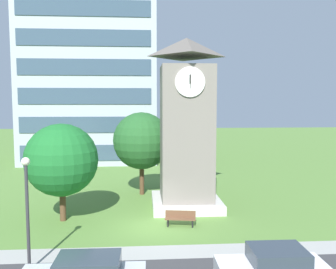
% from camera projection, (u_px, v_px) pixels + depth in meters
% --- Properties ---
extents(ground_plane, '(160.00, 160.00, 0.00)m').
position_uv_depth(ground_plane, '(154.00, 227.00, 20.92)').
color(ground_plane, '#567F38').
extents(kerb_strip, '(120.00, 1.60, 0.01)m').
position_uv_depth(kerb_strip, '(156.00, 252.00, 17.31)').
color(kerb_strip, '#9E9E99').
rests_on(kerb_strip, ground).
extents(office_building, '(15.96, 10.57, 25.60)m').
position_uv_depth(office_building, '(91.00, 58.00, 44.34)').
color(office_building, '#9EA8B2').
rests_on(office_building, ground).
extents(clock_tower, '(4.70, 4.70, 11.63)m').
position_uv_depth(clock_tower, '(186.00, 132.00, 24.46)').
color(clock_tower, slate).
rests_on(clock_tower, ground).
extents(park_bench, '(1.85, 0.77, 0.88)m').
position_uv_depth(park_bench, '(180.00, 218.00, 20.98)').
color(park_bench, brown).
rests_on(park_bench, ground).
extents(street_lamp, '(0.36, 0.36, 4.98)m').
position_uv_depth(street_lamp, '(27.00, 199.00, 15.17)').
color(street_lamp, '#333338').
rests_on(street_lamp, ground).
extents(tree_by_building, '(4.48, 4.48, 6.53)m').
position_uv_depth(tree_by_building, '(142.00, 141.00, 27.89)').
color(tree_by_building, '#513823').
rests_on(tree_by_building, ground).
extents(tree_near_tower, '(4.45, 4.45, 6.02)m').
position_uv_depth(tree_near_tower, '(62.00, 160.00, 21.66)').
color(tree_near_tower, '#513823').
rests_on(tree_near_tower, ground).
extents(parked_car_white, '(4.26, 2.12, 1.69)m').
position_uv_depth(parked_car_white, '(273.00, 269.00, 13.73)').
color(parked_car_white, silver).
rests_on(parked_car_white, ground).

